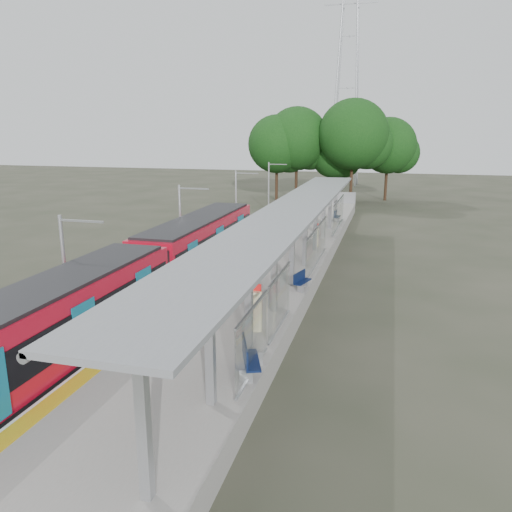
# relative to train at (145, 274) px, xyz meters

# --- Properties ---
(ground) EXTENTS (200.00, 200.00, 0.00)m
(ground) POSITION_rel_train_xyz_m (4.50, -10.59, -2.05)
(ground) COLOR #474438
(ground) RESTS_ON ground
(trackbed) EXTENTS (3.00, 70.00, 0.24)m
(trackbed) POSITION_rel_train_xyz_m (-0.00, 9.41, -1.93)
(trackbed) COLOR #59544C
(trackbed) RESTS_ON ground
(platform) EXTENTS (6.00, 50.00, 1.00)m
(platform) POSITION_rel_train_xyz_m (4.50, 9.41, -1.55)
(platform) COLOR gray
(platform) RESTS_ON ground
(tactile_strip) EXTENTS (0.60, 50.00, 0.02)m
(tactile_strip) POSITION_rel_train_xyz_m (1.95, 9.41, -1.04)
(tactile_strip) COLOR gold
(tactile_strip) RESTS_ON platform
(end_fence) EXTENTS (6.00, 0.10, 1.20)m
(end_fence) POSITION_rel_train_xyz_m (4.50, 34.36, -0.45)
(end_fence) COLOR #9EA0A5
(end_fence) RESTS_ON platform
(train) EXTENTS (2.74, 27.60, 3.62)m
(train) POSITION_rel_train_xyz_m (0.00, 0.00, 0.00)
(train) COLOR black
(train) RESTS_ON ground
(canopy) EXTENTS (3.27, 38.00, 3.66)m
(canopy) POSITION_rel_train_xyz_m (6.11, 5.60, 2.15)
(canopy) COLOR #9EA0A5
(canopy) RESTS_ON platform
(pylon) EXTENTS (8.00, 4.00, 38.00)m
(pylon) POSITION_rel_train_xyz_m (3.50, 62.41, 16.95)
(pylon) COLOR #9EA0A5
(pylon) RESTS_ON ground
(tree_cluster) EXTENTS (20.55, 11.69, 12.51)m
(tree_cluster) POSITION_rel_train_xyz_m (3.42, 42.46, 5.39)
(tree_cluster) COLOR #382316
(tree_cluster) RESTS_ON ground
(catenary_masts) EXTENTS (2.08, 48.16, 5.40)m
(catenary_masts) POSITION_rel_train_xyz_m (-1.72, 8.41, 0.86)
(catenary_masts) COLOR #9EA0A5
(catenary_masts) RESTS_ON ground
(bench_near) EXTENTS (1.05, 1.69, 1.11)m
(bench_near) POSITION_rel_train_xyz_m (7.05, -6.56, -0.47)
(bench_near) COLOR #0E1D49
(bench_near) RESTS_ON platform
(bench_mid) EXTENTS (0.73, 1.38, 0.90)m
(bench_mid) POSITION_rel_train_xyz_m (7.12, 2.78, -0.58)
(bench_mid) COLOR #0E1D49
(bench_mid) RESTS_ON platform
(bench_far) EXTENTS (0.50, 1.39, 0.93)m
(bench_far) POSITION_rel_train_xyz_m (6.70, 22.73, -0.56)
(bench_far) COLOR #0E1D49
(bench_far) RESTS_ON platform
(info_pillar_near) EXTENTS (0.44, 0.44, 1.94)m
(info_pillar_near) POSITION_rel_train_xyz_m (6.35, -2.96, -0.21)
(info_pillar_near) COLOR beige
(info_pillar_near) RESTS_ON platform
(info_pillar_far) EXTENTS (0.37, 0.37, 1.63)m
(info_pillar_far) POSITION_rel_train_xyz_m (6.42, 12.36, -0.35)
(info_pillar_far) COLOR beige
(info_pillar_far) RESTS_ON platform
(litter_bin) EXTENTS (0.46, 0.46, 0.85)m
(litter_bin) POSITION_rel_train_xyz_m (6.35, -0.15, -0.63)
(litter_bin) COLOR #9EA0A5
(litter_bin) RESTS_ON platform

